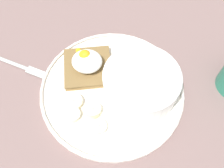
# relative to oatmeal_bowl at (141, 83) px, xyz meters

# --- Properties ---
(ground_plane) EXTENTS (1.20, 1.20, 0.02)m
(ground_plane) POSITION_rel_oatmeal_bowl_xyz_m (0.05, 0.00, -0.05)
(ground_plane) COLOR #735A58
(ground_plane) RESTS_ON ground
(plate) EXTENTS (0.29, 0.29, 0.02)m
(plate) POSITION_rel_oatmeal_bowl_xyz_m (0.05, 0.00, -0.04)
(plate) COLOR silver
(plate) RESTS_ON ground_plane
(oatmeal_bowl) EXTENTS (0.14, 0.14, 0.07)m
(oatmeal_bowl) POSITION_rel_oatmeal_bowl_xyz_m (0.00, 0.00, 0.00)
(oatmeal_bowl) COLOR white
(oatmeal_bowl) RESTS_ON plate
(toast_slice) EXTENTS (0.12, 0.12, 0.01)m
(toast_slice) POSITION_rel_oatmeal_bowl_xyz_m (0.11, -0.04, -0.03)
(toast_slice) COLOR brown
(toast_slice) RESTS_ON plate
(poached_egg) EXTENTS (0.07, 0.07, 0.04)m
(poached_egg) POSITION_rel_oatmeal_bowl_xyz_m (0.11, -0.04, -0.00)
(poached_egg) COLOR white
(poached_egg) RESTS_ON toast_slice
(banana_slice_front) EXTENTS (0.04, 0.04, 0.02)m
(banana_slice_front) POSITION_rel_oatmeal_bowl_xyz_m (0.12, 0.07, -0.03)
(banana_slice_front) COLOR #F1E6C6
(banana_slice_front) RESTS_ON plate
(banana_slice_left) EXTENTS (0.04, 0.04, 0.02)m
(banana_slice_left) POSITION_rel_oatmeal_bowl_xyz_m (0.08, 0.06, -0.03)
(banana_slice_left) COLOR beige
(banana_slice_left) RESTS_ON plate
(banana_slice_back) EXTENTS (0.03, 0.03, 0.01)m
(banana_slice_back) POSITION_rel_oatmeal_bowl_xyz_m (0.07, 0.09, -0.03)
(banana_slice_back) COLOR beige
(banana_slice_back) RESTS_ON plate
(banana_slice_right) EXTENTS (0.04, 0.04, 0.01)m
(banana_slice_right) POSITION_rel_oatmeal_bowl_xyz_m (0.12, 0.04, -0.03)
(banana_slice_right) COLOR beige
(banana_slice_right) RESTS_ON plate
(knife) EXTENTS (0.14, 0.05, 0.01)m
(knife) POSITION_rel_oatmeal_bowl_xyz_m (0.24, -0.02, -0.04)
(knife) COLOR silver
(knife) RESTS_ON ground_plane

